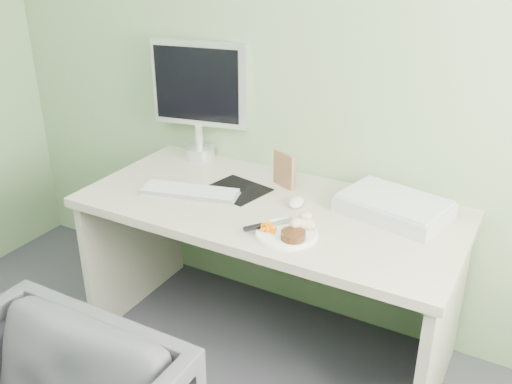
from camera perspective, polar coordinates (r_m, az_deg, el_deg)
The scene contains 14 objects.
wall_back at distance 2.52m, azimuth 5.62°, elevation 14.93°, with size 3.50×3.50×0.00m, color gray.
desk at distance 2.47m, azimuth 1.30°, elevation -5.07°, with size 1.60×0.75×0.73m.
plate at distance 2.15m, azimuth 3.08°, elevation -4.19°, with size 0.24×0.24×0.01m, color white.
steak at distance 2.10m, azimuth 3.73°, elevation -4.34°, with size 0.09×0.09×0.03m, color black.
potato_pile at distance 2.17m, azimuth 4.69°, elevation -2.94°, with size 0.11×0.08×0.06m, color #A3754F.
carrot_heap at distance 2.15m, azimuth 1.36°, elevation -3.45°, with size 0.05×0.05×0.04m, color orange.
steak_knife at distance 2.17m, azimuth 0.54°, elevation -3.39°, with size 0.13×0.18×0.01m.
mousepad at distance 2.51m, azimuth -1.98°, elevation 0.23°, with size 0.25×0.22×0.00m, color black.
keyboard at distance 2.48m, azimuth -6.64°, elevation 0.06°, with size 0.42×0.12×0.02m, color white.
computer_mouse at distance 2.37m, azimuth 4.06°, elevation -1.02°, with size 0.06×0.10×0.04m, color white.
photo_frame at distance 2.52m, azimuth 2.79°, elevation 2.23°, with size 0.13×0.01×0.16m, color #8C6141.
eyedrop_bottle at distance 2.60m, azimuth 2.44°, elevation 1.86°, with size 0.03×0.03×0.07m.
scanner at distance 2.35m, azimuth 13.62°, elevation -1.51°, with size 0.42×0.28×0.06m, color silver.
monitor at distance 2.79m, azimuth -5.66°, elevation 9.72°, with size 0.48×0.17×0.58m.
Camera 1 is at (0.99, -0.27, 1.78)m, focal length 40.00 mm.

